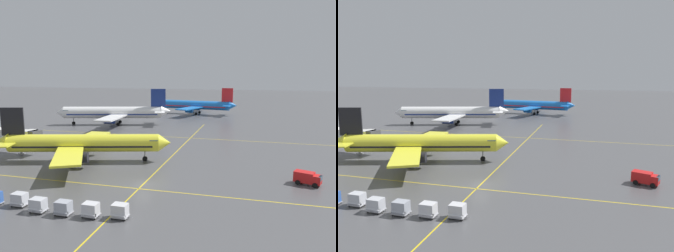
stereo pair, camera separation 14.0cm
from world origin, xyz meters
The scene contains 12 objects.
ground_plane centered at (0.00, 0.00, 0.00)m, with size 600.00×600.00×0.00m, color #4C4C4F.
airliner_front_gate centered at (-16.62, 9.87, 3.81)m, with size 35.29×30.10×11.15m.
airliner_second_row centered at (-30.17, 55.46, 4.26)m, with size 39.51×33.69×12.48m.
airliner_third_row centered at (-8.55, 91.85, 3.96)m, with size 37.29×31.93×11.59m.
taxiway_markings centered at (0.00, 18.69, 0.00)m, with size 113.81×91.02×0.01m.
service_truck_red_van centered at (25.85, 6.95, 1.18)m, with size 4.49×3.26×2.10m.
baggage_cart_row_second centered at (-13.33, -12.58, 1.00)m, with size 2.76×1.69×1.86m.
baggage_cart_row_middle centered at (-9.65, -13.57, 1.00)m, with size 2.76×1.69×1.86m.
baggage_cart_row_fourth centered at (-5.97, -13.48, 1.00)m, with size 2.76×1.69×1.86m.
baggage_cart_row_fifth centered at (-2.29, -13.13, 1.00)m, with size 2.76×1.69×1.86m.
baggage_cart_row_rightmost centered at (1.39, -12.46, 1.00)m, with size 2.76×1.69×1.86m.
jet_bridge centered at (-37.21, 12.32, 4.06)m, with size 21.56×5.14×5.58m.
Camera 2 is at (17.32, -47.66, 18.03)m, focal length 34.67 mm.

